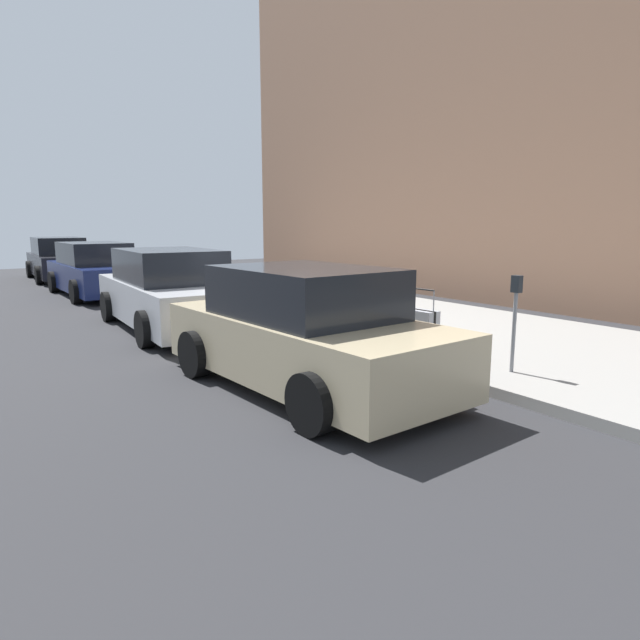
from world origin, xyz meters
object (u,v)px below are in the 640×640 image
parked_car_beige_0 (305,332)px  parked_car_charcoal_3 (59,260)px  suitcase_teal_1 (398,325)px  bollard_post (262,295)px  suitcase_maroon_3 (355,317)px  parked_car_navy_2 (95,271)px  suitcase_olive_4 (334,313)px  parking_meter (515,310)px  fire_hydrant (284,299)px  suitcase_silver_0 (421,332)px  suitcase_red_5 (321,308)px  parked_car_silver_1 (169,292)px  suitcase_navy_2 (373,320)px  suitcase_black_6 (304,304)px

parked_car_beige_0 → parked_car_charcoal_3: bearing=0.0°
suitcase_teal_1 → bollard_post: suitcase_teal_1 is taller
suitcase_maroon_3 → parked_car_navy_2: (9.37, 2.12, 0.25)m
suitcase_olive_4 → parked_car_charcoal_3: bearing=8.0°
parking_meter → parked_car_navy_2: (12.38, 2.36, -0.24)m
fire_hydrant → parked_car_beige_0: bearing=152.0°
suitcase_maroon_3 → suitcase_teal_1: bearing=179.8°
bollard_post → parked_car_beige_0: size_ratio=0.19×
suitcase_silver_0 → suitcase_red_5: (2.60, -0.01, 0.04)m
suitcase_teal_1 → suitcase_red_5: bearing=0.7°
suitcase_silver_0 → suitcase_maroon_3: 1.63m
fire_hydrant → parked_car_silver_1: bearing=67.2°
fire_hydrant → parked_car_beige_0: size_ratio=0.17×
suitcase_navy_2 → suitcase_olive_4: size_ratio=1.05×
suitcase_teal_1 → parked_car_charcoal_3: size_ratio=0.19×
fire_hydrant → parked_car_charcoal_3: (12.65, 2.11, 0.21)m
suitcase_teal_1 → suitcase_red_5: suitcase_red_5 is taller
suitcase_maroon_3 → parking_meter: bearing=-175.5°
suitcase_teal_1 → suitcase_olive_4: 1.57m
suitcase_olive_4 → fire_hydrant: suitcase_olive_4 is taller
parking_meter → parked_car_navy_2: 12.61m
suitcase_silver_0 → suitcase_navy_2: suitcase_silver_0 is taller
suitcase_silver_0 → suitcase_navy_2: (1.10, -0.01, 0.03)m
suitcase_teal_1 → suitcase_navy_2: 0.55m
suitcase_maroon_3 → parked_car_charcoal_3: parked_car_charcoal_3 is taller
suitcase_olive_4 → parked_car_navy_2: (8.89, 2.04, 0.23)m
suitcase_silver_0 → bollard_post: suitcase_silver_0 is taller
suitcase_teal_1 → suitcase_red_5: 2.05m
suitcase_black_6 → parked_car_silver_1: parked_car_silver_1 is taller
parking_meter → suitcase_black_6: bearing=4.1°
suitcase_maroon_3 → parked_car_silver_1: 3.85m
suitcase_silver_0 → bollard_post: bearing=1.5°
suitcase_teal_1 → bollard_post: 4.06m
suitcase_silver_0 → suitcase_olive_4: (2.11, 0.04, 0.02)m
suitcase_olive_4 → fire_hydrant: bearing=-2.3°
suitcase_olive_4 → parking_meter: 3.54m
parking_meter → suitcase_maroon_3: bearing=4.5°
parked_car_charcoal_3 → suitcase_teal_1: bearing=-172.5°
suitcase_teal_1 → parking_meter: 2.00m
suitcase_maroon_3 → bollard_post: bearing=3.1°
suitcase_teal_1 → parking_meter: (-1.93, -0.24, 0.48)m
suitcase_navy_2 → parking_meter: bearing=-173.7°
suitcase_maroon_3 → suitcase_navy_2: bearing=176.0°
suitcase_teal_1 → parked_car_silver_1: bearing=26.3°
suitcase_maroon_3 → fire_hydrant: fire_hydrant is taller
suitcase_silver_0 → parked_car_charcoal_3: parked_car_charcoal_3 is taller
parked_car_beige_0 → suitcase_silver_0: bearing=-89.2°
bollard_post → parked_car_navy_2: (6.40, 1.96, 0.18)m
parked_car_navy_2 → suitcase_black_6: bearing=-165.5°
suitcase_navy_2 → suitcase_red_5: (1.50, -0.01, 0.00)m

